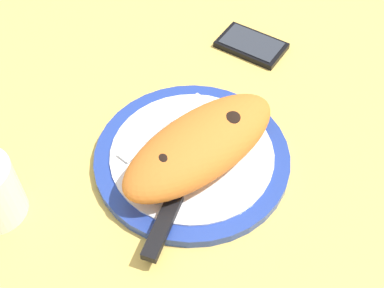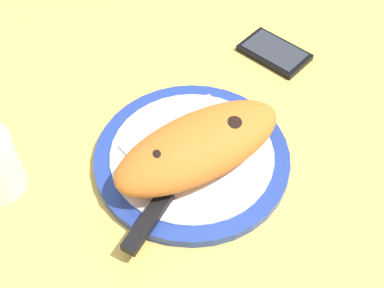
{
  "view_description": "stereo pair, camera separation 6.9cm",
  "coord_description": "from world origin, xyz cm",
  "px_view_note": "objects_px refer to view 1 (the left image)",
  "views": [
    {
      "loc": [
        29.92,
        31.72,
        57.66
      ],
      "look_at": [
        0.0,
        0.0,
        3.79
      ],
      "focal_mm": 47.45,
      "sensor_mm": 36.0,
      "label": 1
    },
    {
      "loc": [
        24.53,
        36.05,
        57.66
      ],
      "look_at": [
        0.0,
        0.0,
        3.79
      ],
      "focal_mm": 47.45,
      "sensor_mm": 36.0,
      "label": 2
    }
  ],
  "objects_px": {
    "calzone": "(203,143)",
    "smartphone": "(251,45)",
    "fork": "(155,132)",
    "plate": "(192,157)",
    "knife": "(173,203)"
  },
  "relations": [
    {
      "from": "fork",
      "to": "knife",
      "type": "distance_m",
      "value": 0.13
    },
    {
      "from": "fork",
      "to": "smartphone",
      "type": "height_order",
      "value": "fork"
    },
    {
      "from": "plate",
      "to": "fork",
      "type": "relative_size",
      "value": 1.66
    },
    {
      "from": "fork",
      "to": "knife",
      "type": "bearing_deg",
      "value": 59.87
    },
    {
      "from": "fork",
      "to": "smartphone",
      "type": "bearing_deg",
      "value": -170.04
    },
    {
      "from": "calzone",
      "to": "smartphone",
      "type": "bearing_deg",
      "value": -152.33
    },
    {
      "from": "fork",
      "to": "smartphone",
      "type": "xyz_separation_m",
      "value": [
        -0.26,
        -0.05,
        -0.01
      ]
    },
    {
      "from": "calzone",
      "to": "knife",
      "type": "bearing_deg",
      "value": 19.63
    },
    {
      "from": "calzone",
      "to": "smartphone",
      "type": "height_order",
      "value": "calzone"
    },
    {
      "from": "plate",
      "to": "smartphone",
      "type": "distance_m",
      "value": 0.27
    },
    {
      "from": "plate",
      "to": "fork",
      "type": "bearing_deg",
      "value": -78.19
    },
    {
      "from": "calzone",
      "to": "smartphone",
      "type": "distance_m",
      "value": 0.27
    },
    {
      "from": "smartphone",
      "to": "plate",
      "type": "bearing_deg",
      "value": 24.05
    },
    {
      "from": "knife",
      "to": "plate",
      "type": "bearing_deg",
      "value": -149.26
    },
    {
      "from": "smartphone",
      "to": "fork",
      "type": "bearing_deg",
      "value": 9.96
    }
  ]
}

